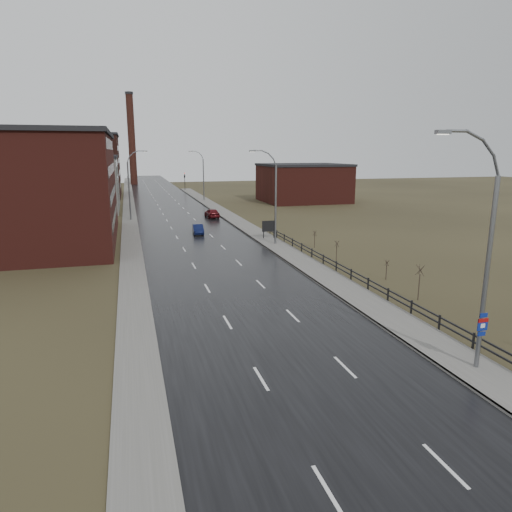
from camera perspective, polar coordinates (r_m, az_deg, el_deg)
ground at (r=21.09m, az=10.22°, el=-19.10°), size 320.00×320.00×0.00m
road at (r=77.22m, az=-9.39°, el=4.47°), size 14.00×300.00×0.06m
sidewalk_right at (r=54.77m, az=2.54°, el=1.28°), size 3.20×180.00×0.18m
curb_right at (r=54.33m, az=1.02°, el=1.19°), size 0.16×180.00×0.18m
sidewalk_left at (r=76.78m, az=-15.50°, el=4.15°), size 2.40×260.00×0.12m
warehouse_near at (r=62.48m, az=-27.66°, el=7.45°), size 22.44×28.56×13.50m
warehouse_mid at (r=94.68m, az=-21.76°, el=8.45°), size 16.32×20.40×10.50m
warehouse_far at (r=124.92m, az=-22.79°, el=10.37°), size 26.52×24.48×15.50m
building_right at (r=105.47m, az=5.91°, el=9.10°), size 18.36×16.32×8.50m
smokestack at (r=166.06m, az=-15.29°, el=13.96°), size 2.70×2.70×30.70m
streetlight_main at (r=24.98m, az=26.54°, el=-0.13°), size 3.91×0.29×12.11m
streetlight_right_mid at (r=54.83m, az=2.18°, el=7.37°), size 3.36×0.28×11.35m
streetlight_left at (r=78.16m, az=-15.39°, el=8.57°), size 3.36×0.28×11.35m
streetlight_right_far at (r=107.41m, az=-6.74°, el=9.99°), size 3.36×0.28×11.35m
guardrail at (r=40.29m, az=12.25°, el=-2.36°), size 0.10×53.05×1.10m
shrub_c at (r=36.82m, az=19.74°, el=-3.03°), size 0.66×0.69×2.79m
shrub_d at (r=42.01m, az=16.00°, el=-1.60°), size 0.43×0.45×1.80m
shrub_e at (r=47.69m, az=10.05°, el=0.68°), size 0.53×0.56×2.22m
shrub_f at (r=54.30m, az=7.34°, el=2.15°), size 0.49×0.51×2.05m
billboard at (r=58.97m, az=1.63°, el=3.67°), size 1.86×0.17×2.46m
traffic_light_left at (r=136.14m, az=-15.72°, el=9.68°), size 0.58×2.73×5.30m
traffic_light_right at (r=137.09m, az=-8.93°, el=10.02°), size 0.58×2.73×5.30m
car_near at (r=63.42m, az=-7.26°, el=3.30°), size 1.64×4.04×1.30m
car_far at (r=78.94m, az=-5.53°, el=5.34°), size 2.12×4.86×1.63m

